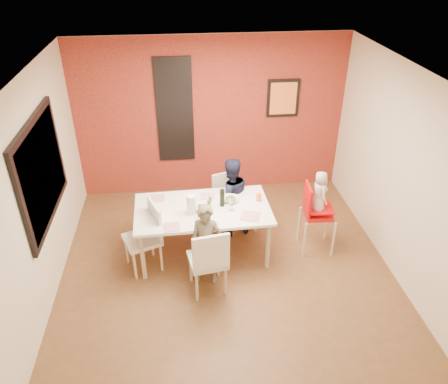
{
  "coord_description": "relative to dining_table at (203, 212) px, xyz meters",
  "views": [
    {
      "loc": [
        -0.55,
        -4.64,
        4.03
      ],
      "look_at": [
        0.0,
        0.3,
        1.05
      ],
      "focal_mm": 35.0,
      "sensor_mm": 36.0,
      "label": 1
    }
  ],
  "objects": [
    {
      "name": "plate_near_right",
      "position": [
        0.62,
        -0.27,
        0.07
      ],
      "size": [
        0.31,
        0.31,
        0.01
      ],
      "primitive_type": "cube",
      "rotation": [
        0.0,
        0.0,
        -0.37
      ],
      "color": "white",
      "rests_on": "dining_table"
    },
    {
      "name": "salad_bowl_a",
      "position": [
        0.02,
        -0.06,
        0.1
      ],
      "size": [
        0.31,
        0.31,
        0.06
      ],
      "primitive_type": "imported",
      "rotation": [
        0.0,
        0.0,
        -0.37
      ],
      "color": "white",
      "rests_on": "dining_table"
    },
    {
      "name": "child_far",
      "position": [
        0.44,
        0.47,
        -0.08
      ],
      "size": [
        0.7,
        0.6,
        1.25
      ],
      "primitive_type": "imported",
      "rotation": [
        0.0,
        0.0,
        3.36
      ],
      "color": "black",
      "rests_on": "ground"
    },
    {
      "name": "condiment_brown",
      "position": [
        0.11,
        0.05,
        0.14
      ],
      "size": [
        0.04,
        0.04,
        0.14
      ],
      "primitive_type": "cylinder",
      "color": "brown",
      "rests_on": "dining_table"
    },
    {
      "name": "wine_glass_b",
      "position": [
        0.39,
        -0.09,
        0.17
      ],
      "size": [
        0.07,
        0.07,
        0.2
      ],
      "primitive_type": "cylinder",
      "color": "white",
      "rests_on": "dining_table"
    },
    {
      "name": "ground",
      "position": [
        0.29,
        -0.37,
        -0.7
      ],
      "size": [
        4.5,
        4.5,
        0.0
      ],
      "primitive_type": "plane",
      "color": "brown",
      "rests_on": "ground"
    },
    {
      "name": "plate_far_mid",
      "position": [
        0.09,
        0.29,
        0.07
      ],
      "size": [
        0.23,
        0.23,
        0.01
      ],
      "primitive_type": "cube",
      "rotation": [
        0.0,
        0.0,
        -0.19
      ],
      "color": "white",
      "rests_on": "dining_table"
    },
    {
      "name": "wall_back",
      "position": [
        0.29,
        1.88,
        0.65
      ],
      "size": [
        4.5,
        0.02,
        2.7
      ],
      "primitive_type": "cube",
      "color": "beige",
      "rests_on": "ground"
    },
    {
      "name": "glassblock_surround",
      "position": [
        -0.31,
        1.84,
        0.8
      ],
      "size": [
        0.6,
        0.03,
        1.76
      ],
      "primitive_type": "cube",
      "color": "black",
      "rests_on": "wall_back"
    },
    {
      "name": "wall_left",
      "position": [
        -1.96,
        -0.37,
        0.65
      ],
      "size": [
        0.02,
        4.5,
        2.7
      ],
      "primitive_type": "cube",
      "color": "beige",
      "rests_on": "ground"
    },
    {
      "name": "condiment_green",
      "position": [
        0.09,
        -0.03,
        0.14
      ],
      "size": [
        0.04,
        0.04,
        0.14
      ],
      "primitive_type": "cylinder",
      "color": "#316923",
      "rests_on": "dining_table"
    },
    {
      "name": "wine_bottle",
      "position": [
        0.28,
        0.04,
        0.19
      ],
      "size": [
        0.07,
        0.07,
        0.25
      ],
      "primitive_type": "cylinder",
      "color": "black",
      "rests_on": "dining_table"
    },
    {
      "name": "chair_near",
      "position": [
        0.02,
        -0.82,
        -0.15
      ],
      "size": [
        0.52,
        0.52,
        0.98
      ],
      "rotation": [
        0.0,
        0.0,
        3.3
      ],
      "color": "white",
      "rests_on": "ground"
    },
    {
      "name": "chair_far",
      "position": [
        0.42,
        0.71,
        -0.22
      ],
      "size": [
        0.51,
        0.51,
        0.87
      ],
      "rotation": [
        0.0,
        0.0,
        0.33
      ],
      "color": "silver",
      "rests_on": "ground"
    },
    {
      "name": "high_chair",
      "position": [
        1.58,
        -0.05,
        -0.07
      ],
      "size": [
        0.47,
        0.47,
        1.06
      ],
      "rotation": [
        0.0,
        0.0,
        1.5
      ],
      "color": "red",
      "rests_on": "ground"
    },
    {
      "name": "dining_table",
      "position": [
        0.0,
        0.0,
        0.0
      ],
      "size": [
        1.88,
        1.08,
        0.77
      ],
      "rotation": [
        0.0,
        0.0,
        0.03
      ],
      "color": "white",
      "rests_on": "ground"
    },
    {
      "name": "ceiling",
      "position": [
        0.29,
        -0.37,
        2.0
      ],
      "size": [
        4.5,
        4.5,
        0.02
      ],
      "primitive_type": "cube",
      "color": "silver",
      "rests_on": "wall_back"
    },
    {
      "name": "glassblock_strip",
      "position": [
        -0.31,
        1.85,
        0.8
      ],
      "size": [
        0.55,
        0.03,
        1.7
      ],
      "primitive_type": "cube",
      "color": "silver",
      "rests_on": "wall_back"
    },
    {
      "name": "wine_glass_a",
      "position": [
        -0.05,
        -0.2,
        0.16
      ],
      "size": [
        0.06,
        0.06,
        0.18
      ],
      "primitive_type": "cylinder",
      "color": "white",
      "rests_on": "dining_table"
    },
    {
      "name": "salad_bowl_b",
      "position": [
        0.41,
        0.14,
        0.1
      ],
      "size": [
        0.3,
        0.3,
        0.06
      ],
      "primitive_type": "imported",
      "rotation": [
        0.0,
        0.0,
        -0.36
      ],
      "color": "white",
      "rests_on": "dining_table"
    },
    {
      "name": "wall_right",
      "position": [
        2.54,
        -0.37,
        0.65
      ],
      "size": [
        0.02,
        4.5,
        2.7
      ],
      "primitive_type": "cube",
      "color": "beige",
      "rests_on": "ground"
    },
    {
      "name": "wall_front",
      "position": [
        0.29,
        -2.62,
        0.65
      ],
      "size": [
        4.5,
        0.02,
        2.7
      ],
      "primitive_type": "cube",
      "color": "beige",
      "rests_on": "ground"
    },
    {
      "name": "plate_far_left",
      "position": [
        -0.62,
        0.32,
        0.07
      ],
      "size": [
        0.2,
        0.2,
        0.01
      ],
      "primitive_type": "cube",
      "rotation": [
        0.0,
        0.0,
        -0.02
      ],
      "color": "white",
      "rests_on": "dining_table"
    },
    {
      "name": "toddler",
      "position": [
        1.61,
        -0.05,
        0.24
      ],
      "size": [
        0.26,
        0.34,
        0.64
      ],
      "primitive_type": "imported",
      "rotation": [
        0.0,
        0.0,
        1.76
      ],
      "color": "beige",
      "rests_on": "high_chair"
    },
    {
      "name": "brick_accent_wall",
      "position": [
        0.29,
        1.86,
        0.65
      ],
      "size": [
        4.5,
        0.02,
        2.7
      ],
      "primitive_type": "cube",
      "color": "maroon",
      "rests_on": "ground"
    },
    {
      "name": "art_print_canvas",
      "position": [
        1.49,
        1.83,
        0.95
      ],
      "size": [
        0.44,
        0.01,
        0.54
      ],
      "primitive_type": "cube",
      "color": "#FB9837",
      "rests_on": "wall_back"
    },
    {
      "name": "picture_window_pane",
      "position": [
        -1.92,
        -0.17,
        0.85
      ],
      "size": [
        0.02,
        1.55,
        1.15
      ],
      "primitive_type": "cube",
      "color": "black",
      "rests_on": "wall_left"
    },
    {
      "name": "chair_left",
      "position": [
        -0.76,
        -0.18,
        -0.16
      ],
      "size": [
        0.58,
        0.58,
        0.98
      ],
      "rotation": [
        0.0,
        0.0,
        5.08
      ],
      "color": "white",
      "rests_on": "ground"
    },
    {
      "name": "picture_window_frame",
      "position": [
        -1.93,
        -0.17,
        0.85
      ],
      "size": [
        0.05,
        1.7,
        1.3
      ],
      "primitive_type": "cube",
      "color": "black",
      "rests_on": "wall_left"
    },
    {
      "name": "paper_towel_roll",
      "position": [
        -0.15,
        -0.11,
        0.21
      ],
      "size": [
        0.12,
        0.12,
        0.28
      ],
      "primitive_type": "cylinder",
      "color": "white",
      "rests_on": "dining_table"
    },
    {
      "name": "condiment_red",
      "position": [
        0.08,
        -0.02,
        0.13
      ],
      "size": [
        0.03,
        0.03,
        0.13
      ],
      "primitive_type": "cylinder",
      "color": "red",
      "rests_on": "dining_table"
    },
    {
      "name": "art_print_frame",
      "position": [
        1.49,
        1.84,
        0.95
      ],
      "size": [
        0.54,
        0.03,
        0.64
      ],
      "primitive_type": "cube",
      "color": "black",
      "rests_on": "wall_back"
    },
    {
      "name": "child_near",
      "position": [
        0.0,
        -0.57,
        -0.12
      ],
      "size": [
        0.48,
        0.37,
        1.16
      ],
      "primitive_type": "imported",
      "rotation": [
        0.0,
        0.0,
        -0.25
      ],
      "color": "brown",
      "rests_on": "ground"
    },
    {
      "name": "sippy_cup",
      "position": [
        0.8,
        0.1,
        0.13
      ],
      "size": [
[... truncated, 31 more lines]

